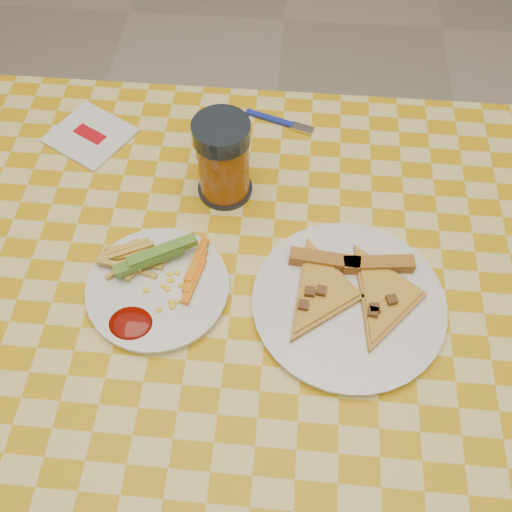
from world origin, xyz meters
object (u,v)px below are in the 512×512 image
object	(u,v)px
plate_left	(158,289)
plate_right	(348,304)
table	(234,318)
drink_glass	(223,160)

from	to	relation	value
plate_left	plate_right	world-z (taller)	same
table	plate_left	size ratio (longest dim) A/B	6.37
plate_right	table	bearing A→B (deg)	178.46
plate_left	drink_glass	xyz separation A→B (m)	(0.07, 0.20, 0.06)
table	plate_right	size ratio (longest dim) A/B	4.78
table	drink_glass	bearing A→B (deg)	99.70
plate_left	drink_glass	size ratio (longest dim) A/B	1.40
plate_right	drink_glass	distance (m)	0.29
drink_glass	plate_right	bearing A→B (deg)	-44.96
plate_right	drink_glass	bearing A→B (deg)	135.04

